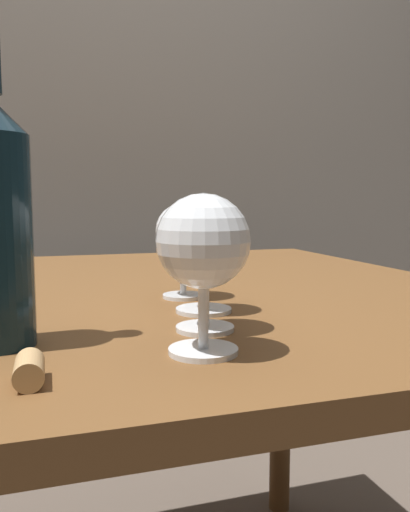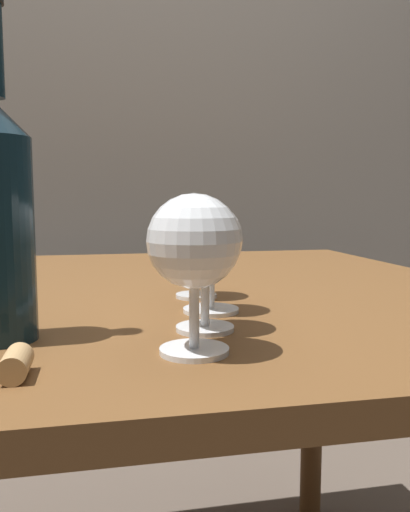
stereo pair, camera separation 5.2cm
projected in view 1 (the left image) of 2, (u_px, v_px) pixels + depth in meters
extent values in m
cube|color=gray|center=(62.00, 62.00, 1.66)|extent=(5.00, 0.08, 2.60)
cube|color=brown|center=(94.00, 299.00, 0.78)|extent=(1.17, 0.98, 0.03)
cylinder|color=brown|center=(281.00, 388.00, 1.38)|extent=(0.06, 0.06, 0.69)
cylinder|color=white|center=(203.00, 350.00, 0.45)|extent=(0.06, 0.06, 0.00)
cylinder|color=white|center=(203.00, 310.00, 0.45)|extent=(0.01, 0.01, 0.07)
sphere|color=white|center=(203.00, 241.00, 0.44)|extent=(0.08, 0.08, 0.08)
ellipsoid|color=beige|center=(203.00, 239.00, 0.44)|extent=(0.07, 0.07, 0.04)
cylinder|color=white|center=(205.00, 328.00, 0.53)|extent=(0.06, 0.06, 0.00)
cylinder|color=white|center=(205.00, 295.00, 0.52)|extent=(0.01, 0.01, 0.06)
sphere|color=white|center=(205.00, 239.00, 0.52)|extent=(0.08, 0.08, 0.08)
ellipsoid|color=#470A16|center=(205.00, 244.00, 0.52)|extent=(0.07, 0.07, 0.02)
cylinder|color=white|center=(204.00, 310.00, 0.62)|extent=(0.07, 0.07, 0.00)
cylinder|color=white|center=(204.00, 282.00, 0.61)|extent=(0.01, 0.01, 0.06)
sphere|color=white|center=(204.00, 235.00, 0.61)|extent=(0.07, 0.07, 0.07)
ellipsoid|color=maroon|center=(204.00, 236.00, 0.61)|extent=(0.07, 0.07, 0.03)
cylinder|color=white|center=(183.00, 296.00, 0.71)|extent=(0.06, 0.06, 0.00)
cylinder|color=white|center=(183.00, 271.00, 0.70)|extent=(0.01, 0.01, 0.06)
sphere|color=white|center=(183.00, 231.00, 0.70)|extent=(0.08, 0.08, 0.08)
ellipsoid|color=pink|center=(183.00, 235.00, 0.70)|extent=(0.07, 0.07, 0.02)
cylinder|color=tan|center=(29.00, 370.00, 0.37)|extent=(0.02, 0.04, 0.02)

